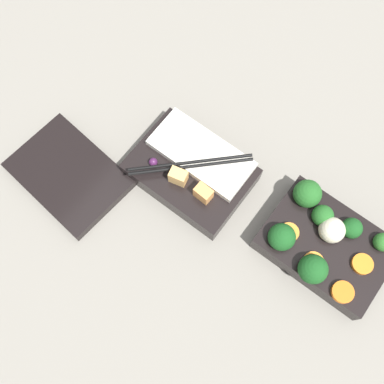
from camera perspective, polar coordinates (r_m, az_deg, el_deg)
name	(u,v)px	position (r m, az deg, el deg)	size (l,w,h in m)	color
ground_plane	(257,215)	(0.74, 8.23, -2.95)	(3.00, 3.00, 0.00)	gray
bento_tray_vegetable	(323,242)	(0.72, 16.31, -6.11)	(0.19, 0.14, 0.07)	black
bento_tray_rice	(192,170)	(0.73, 0.00, 2.78)	(0.19, 0.15, 0.07)	black
bento_lid	(69,175)	(0.77, -15.37, 2.14)	(0.18, 0.13, 0.02)	black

